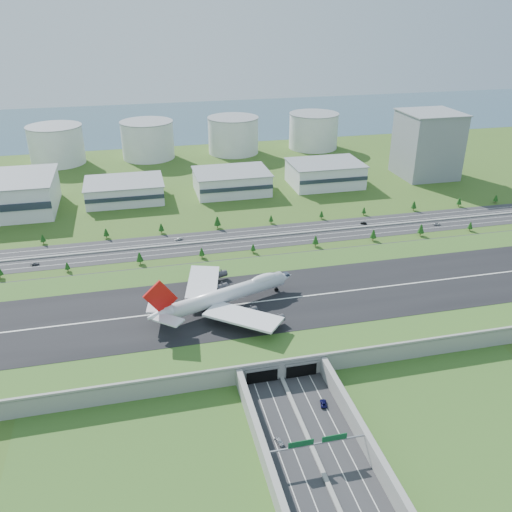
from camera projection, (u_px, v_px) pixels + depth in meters
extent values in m
plane|color=#354C17|center=(255.00, 316.00, 270.99)|extent=(1200.00, 1200.00, 0.00)
cube|color=gray|center=(255.00, 310.00, 269.25)|extent=(520.00, 100.00, 8.00)
cube|color=#2A4E1B|center=(255.00, 303.00, 267.48)|extent=(520.00, 100.00, 0.16)
cube|color=black|center=(255.00, 302.00, 267.42)|extent=(520.00, 58.00, 0.12)
cube|color=silver|center=(255.00, 302.00, 267.38)|extent=(520.00, 0.90, 0.02)
cube|color=gray|center=(282.00, 361.00, 223.95)|extent=(520.00, 1.20, 1.20)
cube|color=#28282B|center=(332.00, 494.00, 174.54)|extent=(34.00, 120.00, 0.12)
cube|color=gray|center=(332.00, 493.00, 174.37)|extent=(1.60, 120.00, 0.90)
cube|color=gray|center=(270.00, 471.00, 177.84)|extent=(2.40, 100.00, 8.00)
cube|color=gray|center=(372.00, 452.00, 185.34)|extent=(2.40, 100.00, 8.00)
cube|color=black|center=(262.00, 376.00, 223.84)|extent=(13.00, 1.20, 6.00)
cube|color=black|center=(301.00, 370.00, 227.35)|extent=(13.00, 1.20, 6.00)
cylinder|color=gray|center=(264.00, 461.00, 182.28)|extent=(0.70, 0.70, 7.00)
cylinder|color=gray|center=(368.00, 442.00, 190.11)|extent=(0.70, 0.70, 7.00)
cube|color=gray|center=(318.00, 444.00, 184.58)|extent=(38.00, 0.50, 0.50)
cube|color=#0C4C23|center=(301.00, 444.00, 182.65)|extent=(9.00, 0.30, 2.40)
cube|color=#0C4C23|center=(335.00, 438.00, 185.12)|extent=(9.00, 0.30, 2.40)
cube|color=#28282B|center=(222.00, 241.00, 354.24)|extent=(560.00, 36.00, 0.12)
cylinder|color=#3D2819|center=(0.00, 276.00, 307.22)|extent=(0.50, 0.50, 2.83)
cylinder|color=#3D2819|center=(68.00, 270.00, 315.01)|extent=(0.50, 0.50, 2.02)
cone|color=#103B11|center=(67.00, 266.00, 313.88)|extent=(3.15, 3.15, 4.05)
cylinder|color=#3D2819|center=(140.00, 262.00, 323.40)|extent=(0.50, 0.50, 2.69)
cone|color=#103B11|center=(140.00, 257.00, 321.90)|extent=(4.19, 4.19, 5.39)
cylinder|color=#3D2819|center=(202.00, 256.00, 331.14)|extent=(0.50, 0.50, 2.32)
cone|color=#103B11|center=(202.00, 252.00, 329.85)|extent=(3.61, 3.61, 4.64)
cylinder|color=#3D2819|center=(253.00, 251.00, 337.83)|extent=(0.50, 0.50, 2.06)
cone|color=#103B11|center=(253.00, 247.00, 336.68)|extent=(3.21, 3.21, 4.13)
cylinder|color=#3D2819|center=(315.00, 244.00, 346.14)|extent=(0.50, 0.50, 2.59)
cone|color=#103B11|center=(316.00, 240.00, 344.70)|extent=(4.03, 4.03, 5.18)
cylinder|color=#3D2819|center=(373.00, 239.00, 354.29)|extent=(0.50, 0.50, 2.72)
cone|color=#103B11|center=(373.00, 234.00, 352.78)|extent=(4.23, 4.23, 5.43)
cylinder|color=#3D2819|center=(420.00, 234.00, 361.28)|extent=(0.50, 0.50, 2.88)
cone|color=#103B11|center=(421.00, 229.00, 359.69)|extent=(4.48, 4.48, 5.76)
cylinder|color=#3D2819|center=(470.00, 229.00, 369.03)|extent=(0.50, 0.50, 2.30)
cone|color=#103B11|center=(470.00, 225.00, 367.75)|extent=(3.57, 3.57, 4.60)
cylinder|color=#3D2819|center=(43.00, 242.00, 349.76)|extent=(0.50, 0.50, 2.27)
cone|color=#103B11|center=(43.00, 238.00, 348.50)|extent=(3.53, 3.53, 4.54)
cylinder|color=#3D2819|center=(107.00, 236.00, 357.89)|extent=(0.50, 0.50, 2.41)
cone|color=#103B11|center=(106.00, 232.00, 356.55)|extent=(3.74, 3.74, 4.81)
cylinder|color=#3D2819|center=(162.00, 231.00, 365.31)|extent=(0.50, 0.50, 2.47)
cone|color=#103B11|center=(161.00, 227.00, 363.94)|extent=(3.84, 3.84, 4.94)
cylinder|color=#3D2819|center=(217.00, 226.00, 373.08)|extent=(0.50, 0.50, 3.04)
cone|color=#103B11|center=(217.00, 221.00, 371.39)|extent=(4.73, 4.73, 6.08)
cylinder|color=#3D2819|center=(271.00, 222.00, 381.14)|extent=(0.50, 0.50, 2.13)
cone|color=#103B11|center=(271.00, 218.00, 379.95)|extent=(3.31, 3.31, 4.26)
cylinder|color=#3D2819|center=(321.00, 217.00, 388.84)|extent=(0.50, 0.50, 2.13)
cone|color=#103B11|center=(322.00, 214.00, 387.66)|extent=(3.32, 3.32, 4.27)
cylinder|color=#3D2819|center=(364.00, 214.00, 395.58)|extent=(0.50, 0.50, 2.08)
cone|color=#103B11|center=(364.00, 210.00, 394.43)|extent=(3.24, 3.24, 4.16)
cylinder|color=#3D2819|center=(413.00, 209.00, 403.68)|extent=(0.50, 0.50, 2.59)
cone|color=#103B11|center=(414.00, 205.00, 402.24)|extent=(4.03, 4.03, 5.19)
cylinder|color=#3D2819|center=(459.00, 205.00, 411.47)|extent=(0.50, 0.50, 2.48)
cone|color=#103B11|center=(459.00, 201.00, 410.09)|extent=(3.86, 3.86, 4.96)
cylinder|color=#3D2819|center=(495.00, 202.00, 418.02)|extent=(0.50, 0.50, 2.31)
cone|color=#103B11|center=(496.00, 198.00, 416.73)|extent=(3.59, 3.59, 4.62)
cube|color=silver|center=(125.00, 191.00, 421.92)|extent=(58.00, 42.00, 15.00)
cube|color=silver|center=(232.00, 182.00, 438.99)|extent=(58.00, 42.00, 17.00)
cube|color=silver|center=(325.00, 174.00, 455.04)|extent=(58.00, 42.00, 19.00)
cube|color=gray|center=(427.00, 145.00, 471.16)|extent=(46.00, 46.00, 55.00)
cylinder|color=silver|center=(56.00, 145.00, 510.40)|extent=(50.00, 50.00, 35.00)
cylinder|color=silver|center=(148.00, 140.00, 527.91)|extent=(50.00, 50.00, 35.00)
cylinder|color=silver|center=(233.00, 135.00, 545.42)|extent=(50.00, 50.00, 35.00)
cylinder|color=silver|center=(313.00, 131.00, 562.93)|extent=(50.00, 50.00, 35.00)
cube|color=#32505F|center=(170.00, 121.00, 691.73)|extent=(1200.00, 260.00, 0.06)
cylinder|color=silver|center=(226.00, 295.00, 260.42)|extent=(62.99, 28.41, 7.34)
cone|color=silver|center=(284.00, 277.00, 277.19)|extent=(11.10, 9.99, 7.34)
cone|color=silver|center=(160.00, 315.00, 243.44)|extent=(13.26, 10.76, 7.34)
ellipsoid|color=silver|center=(264.00, 279.00, 269.91)|extent=(16.66, 10.63, 4.51)
cube|color=silver|center=(243.00, 317.00, 245.03)|extent=(36.24, 33.10, 1.81)
cube|color=silver|center=(203.00, 282.00, 274.56)|extent=(22.01, 36.82, 1.81)
cylinder|color=#38383D|center=(251.00, 311.00, 254.26)|extent=(6.77, 5.24, 3.44)
cylinder|color=#38383D|center=(278.00, 319.00, 247.96)|extent=(6.77, 5.24, 3.44)
cylinder|color=#38383D|center=(222.00, 287.00, 275.10)|extent=(6.77, 5.24, 3.44)
cylinder|color=#38383D|center=(221.00, 274.00, 287.91)|extent=(6.77, 5.24, 3.44)
cube|color=silver|center=(169.00, 320.00, 237.96)|extent=(14.07, 13.42, 0.69)
cube|color=silver|center=(155.00, 305.00, 249.25)|extent=(9.06, 13.66, 0.69)
cube|color=red|center=(161.00, 297.00, 240.21)|extent=(15.75, 6.44, 17.20)
cylinder|color=black|center=(276.00, 290.00, 277.48)|extent=(2.18, 0.80, 2.18)
cylinder|color=black|center=(222.00, 312.00, 258.02)|extent=(2.18, 0.80, 2.18)
cylinder|color=black|center=(214.00, 305.00, 263.58)|extent=(2.18, 0.80, 2.18)
cylinder|color=black|center=(209.00, 316.00, 254.66)|extent=(2.18, 0.80, 2.18)
cylinder|color=black|center=(202.00, 309.00, 260.22)|extent=(2.18, 0.80, 2.18)
imported|color=silver|center=(279.00, 441.00, 193.93)|extent=(3.38, 5.07, 1.60)
imported|color=#0B0B3A|center=(323.00, 403.00, 212.11)|extent=(3.53, 5.66, 1.46)
imported|color=#5F5E63|center=(35.00, 264.00, 321.93)|extent=(5.17, 2.68, 1.68)
imported|color=black|center=(364.00, 223.00, 379.54)|extent=(4.65, 3.20, 1.45)
imported|color=silver|center=(437.00, 224.00, 378.35)|extent=(5.46, 3.12, 1.43)
imported|color=silver|center=(178.00, 239.00, 354.98)|extent=(5.77, 3.83, 1.55)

